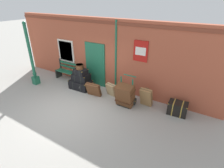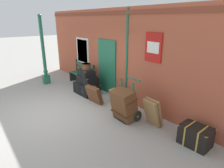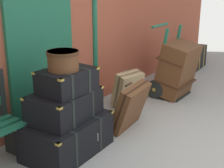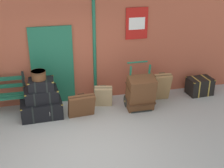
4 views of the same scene
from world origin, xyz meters
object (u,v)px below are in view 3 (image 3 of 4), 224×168
Objects in this scene: round_hatbox at (63,59)px; suitcase_olive at (130,107)px; porters_trolley at (167,79)px; large_brown_trunk at (177,69)px; suitcase_brown at (128,89)px; steamer_trunk_base at (67,136)px; suitcase_cream at (173,62)px; corner_trunk at (191,57)px; steamer_trunk_top at (67,81)px; steamer_trunk_middle at (65,105)px.

round_hatbox reaches higher than suitcase_olive.
large_brown_trunk is at bearing -90.00° from porters_trolley.
round_hatbox is 1.82m from suitcase_brown.
steamer_trunk_base is 3.24m from suitcase_cream.
suitcase_olive is 0.94× the size of corner_trunk.
large_brown_trunk is (-0.00, -0.17, 0.20)m from porters_trolley.
steamer_trunk_base is 1.09× the size of large_brown_trunk.
steamer_trunk_base is 1.76× the size of suitcase_brown.
suitcase_cream is (2.27, 0.46, 0.08)m from suitcase_olive.
steamer_trunk_top reaches higher than suitcase_cream.
suitcase_brown is at bearing 7.11° from steamer_trunk_base.
round_hatbox reaches higher than large_brown_trunk.
corner_trunk is (4.43, 0.27, -0.34)m from steamer_trunk_middle.
large_brown_trunk is (2.50, -0.22, 0.26)m from steamer_trunk_base.
suitcase_olive is 2.32m from suitcase_cream.
steamer_trunk_middle is at bearing 174.07° from large_brown_trunk.
round_hatbox reaches higher than porters_trolley.
round_hatbox is 3.31m from suitcase_cream.
steamer_trunk_top reaches higher than suitcase_brown.
suitcase_olive reaches higher than steamer_trunk_base.
porters_trolley is at bearing -161.54° from suitcase_cream.
suitcase_olive is (-1.54, -0.04, -0.16)m from large_brown_trunk.
steamer_trunk_top is at bearing 178.69° from porters_trolley.
round_hatbox reaches higher than steamer_trunk_base.
suitcase_cream is 1.23m from corner_trunk.
corner_trunk is at bearing 9.21° from suitcase_olive.
steamer_trunk_top reaches higher than steamer_trunk_base.
round_hatbox is at bearing 66.43° from steamer_trunk_base.
suitcase_cream reaches higher than suitcase_brown.
steamer_trunk_middle is 0.54m from round_hatbox.
round_hatbox is 0.49× the size of corner_trunk.
steamer_trunk_top is at bearing 163.81° from suitcase_olive.
large_brown_trunk reaches higher than steamer_trunk_base.
round_hatbox is (-0.04, 0.01, 0.25)m from steamer_trunk_top.
suitcase_brown is at bearing 154.76° from large_brown_trunk.
suitcase_cream is at bearing 29.59° from large_brown_trunk.
corner_trunk is at bearing 3.87° from steamer_trunk_top.
steamer_trunk_top is 2.50m from large_brown_trunk.
round_hatbox is (0.01, 0.02, 0.91)m from steamer_trunk_base.
steamer_trunk_middle is at bearing -174.17° from suitcase_brown.
steamer_trunk_middle reaches higher than corner_trunk.
round_hatbox is 0.60× the size of suitcase_brown.
large_brown_trunk reaches higher than corner_trunk.
suitcase_brown is (-0.89, 0.25, 0.02)m from porters_trolley.
large_brown_trunk is at bearing 1.48° from suitcase_olive.
steamer_trunk_middle is 1.17× the size of corner_trunk.
porters_trolley reaches higher than suitcase_brown.
round_hatbox reaches higher than steamer_trunk_top.
porters_trolley reaches higher than steamer_trunk_base.
steamer_trunk_middle is 2.50m from large_brown_trunk.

